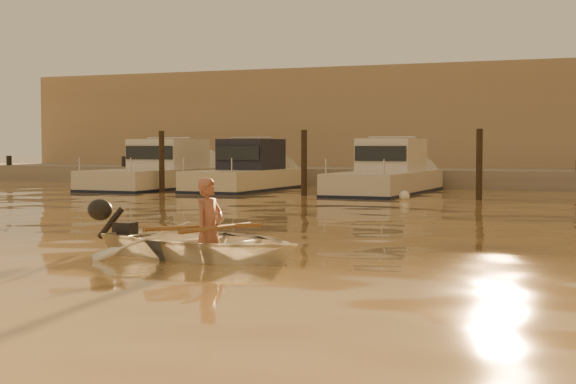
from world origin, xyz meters
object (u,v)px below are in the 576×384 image
at_px(waterfront_building, 543,124).
at_px(person, 209,229).
at_px(moored_boat_0, 159,171).
at_px(moored_boat_1, 244,172).
at_px(dinghy, 203,243).
at_px(moored_boat_2, 386,174).

bearing_deg(waterfront_building, person, -92.50).
bearing_deg(moored_boat_0, moored_boat_1, 0.00).
height_order(moored_boat_0, moored_boat_1, same).
distance_m(dinghy, waterfront_building, 27.59).
xyz_separation_m(moored_boat_0, waterfront_building, (11.94, 11.00, 1.77)).
height_order(dinghy, person, person).
bearing_deg(moored_boat_1, moored_boat_2, 0.00).
bearing_deg(moored_boat_1, waterfront_building, 52.08).
bearing_deg(moored_boat_0, moored_boat_2, 0.00).
bearing_deg(waterfront_building, dinghy, -92.71).
bearing_deg(dinghy, person, -90.00).
bearing_deg(moored_boat_1, moored_boat_0, 180.00).
distance_m(dinghy, moored_boat_2, 16.63).
height_order(moored_boat_1, waterfront_building, waterfront_building).
bearing_deg(moored_boat_0, dinghy, -57.15).
bearing_deg(moored_boat_1, dinghy, -66.19).
bearing_deg(moored_boat_2, dinghy, -82.16).
bearing_deg(dinghy, moored_boat_0, 44.15).
bearing_deg(waterfront_building, moored_boat_0, -137.34).
bearing_deg(moored_boat_1, person, -65.93).
distance_m(moored_boat_1, moored_boat_2, 5.00).
xyz_separation_m(dinghy, moored_boat_2, (-2.27, 16.47, 0.42)).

